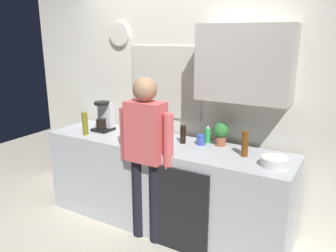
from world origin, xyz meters
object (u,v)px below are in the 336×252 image
at_px(mixing_bowl, 274,162).
at_px(person_at_sink, 146,147).
at_px(storage_canister, 144,136).
at_px(coffee_maker, 104,117).
at_px(bottle_amber_beer, 245,144).
at_px(potted_plant, 221,132).
at_px(cup_blue_mug, 201,140).
at_px(dish_soap, 208,135).
at_px(bottle_red_vinegar, 123,121).
at_px(bottle_dark_sauce, 183,134).
at_px(bottle_olive_oil, 85,124).
at_px(bottle_clear_soda, 155,127).

xyz_separation_m(mixing_bowl, person_at_sink, (-1.11, -0.23, -0.00)).
bearing_deg(storage_canister, coffee_maker, 163.49).
relative_size(bottle_amber_beer, potted_plant, 1.00).
bearing_deg(coffee_maker, storage_canister, -16.51).
relative_size(cup_blue_mug, dish_soap, 0.56).
xyz_separation_m(bottle_red_vinegar, dish_soap, (0.98, 0.09, -0.03)).
height_order(bottle_dark_sauce, person_at_sink, person_at_sink).
relative_size(mixing_bowl, storage_canister, 1.29).
bearing_deg(storage_canister, mixing_bowl, 3.09).
bearing_deg(cup_blue_mug, dish_soap, 72.93).
relative_size(cup_blue_mug, storage_canister, 0.59).
height_order(bottle_dark_sauce, bottle_olive_oil, bottle_olive_oil).
height_order(bottle_amber_beer, bottle_dark_sauce, bottle_amber_beer).
relative_size(coffee_maker, cup_blue_mug, 3.30).
bearing_deg(bottle_olive_oil, potted_plant, 15.96).
xyz_separation_m(bottle_clear_soda, potted_plant, (0.64, 0.17, -0.01)).
height_order(bottle_red_vinegar, dish_soap, bottle_red_vinegar).
bearing_deg(bottle_dark_sauce, storage_canister, -144.00).
bearing_deg(cup_blue_mug, bottle_red_vinegar, 179.87).
bearing_deg(bottle_olive_oil, cup_blue_mug, 14.82).
height_order(bottle_amber_beer, mixing_bowl, bottle_amber_beer).
bearing_deg(mixing_bowl, potted_plant, 154.06).
bearing_deg(bottle_clear_soda, coffee_maker, 178.38).
distance_m(bottle_amber_beer, mixing_bowl, 0.32).
bearing_deg(storage_canister, cup_blue_mug, 29.27).
relative_size(bottle_dark_sauce, mixing_bowl, 0.82).
distance_m(coffee_maker, bottle_clear_soda, 0.69).
bearing_deg(mixing_bowl, storage_canister, -176.91).
xyz_separation_m(bottle_amber_beer, dish_soap, (-0.44, 0.19, -0.04)).
relative_size(bottle_amber_beer, bottle_red_vinegar, 1.05).
bearing_deg(potted_plant, cup_blue_mug, -156.50).
xyz_separation_m(bottle_clear_soda, bottle_red_vinegar, (-0.49, 0.10, -0.03)).
xyz_separation_m(bottle_olive_oil, cup_blue_mug, (1.21, 0.32, -0.07)).
height_order(bottle_red_vinegar, cup_blue_mug, bottle_red_vinegar).
relative_size(bottle_amber_beer, storage_canister, 1.35).
bearing_deg(bottle_dark_sauce, mixing_bowl, -9.77).
distance_m(bottle_dark_sauce, bottle_clear_soda, 0.30).
xyz_separation_m(bottle_dark_sauce, storage_canister, (-0.31, -0.23, -0.00)).
bearing_deg(bottle_red_vinegar, cup_blue_mug, -0.13).
height_order(bottle_amber_beer, bottle_olive_oil, bottle_olive_oil).
height_order(bottle_clear_soda, cup_blue_mug, bottle_clear_soda).
bearing_deg(storage_canister, potted_plant, 27.80).
height_order(mixing_bowl, storage_canister, storage_canister).
relative_size(mixing_bowl, dish_soap, 1.22).
xyz_separation_m(mixing_bowl, dish_soap, (-0.73, 0.30, 0.04)).
relative_size(coffee_maker, bottle_red_vinegar, 1.50).
distance_m(bottle_amber_beer, cup_blue_mug, 0.48).
bearing_deg(bottle_olive_oil, coffee_maker, 77.28).
bearing_deg(storage_canister, bottle_red_vinegar, 149.44).
bearing_deg(person_at_sink, bottle_dark_sauce, 55.79).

